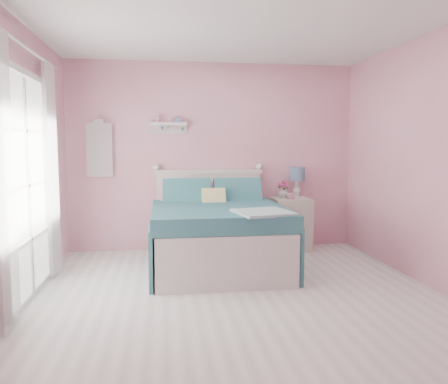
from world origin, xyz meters
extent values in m
plane|color=beige|center=(0.00, 0.00, 0.00)|extent=(4.50, 4.50, 0.00)
plane|color=#CF838F|center=(0.00, 2.25, 1.30)|extent=(4.00, 0.00, 4.00)
plane|color=#CF838F|center=(0.00, -2.25, 1.30)|extent=(4.00, 0.00, 4.00)
plane|color=#CF838F|center=(-2.00, 0.00, 1.30)|extent=(0.00, 4.50, 4.50)
plane|color=#CF838F|center=(2.00, 0.00, 1.30)|extent=(0.00, 4.50, 4.50)
plane|color=white|center=(0.00, 0.00, 2.60)|extent=(4.50, 4.50, 0.00)
cube|color=silver|center=(-0.08, 1.25, 0.20)|extent=(1.41, 1.86, 0.41)
cube|color=silver|center=(-0.07, 1.25, 0.49)|extent=(1.35, 1.80, 0.16)
cube|color=silver|center=(-0.07, 2.19, 0.53)|extent=(1.45, 0.07, 1.06)
cube|color=silver|center=(-0.08, 2.19, 1.09)|extent=(1.51, 0.09, 0.06)
cube|color=silver|center=(-0.07, 0.32, 0.28)|extent=(1.45, 0.06, 0.56)
cube|color=teal|center=(-0.08, 1.10, 0.66)|extent=(1.53, 1.60, 0.18)
cube|color=pink|center=(-0.41, 1.87, 0.77)|extent=(0.68, 0.28, 0.43)
cube|color=pink|center=(0.26, 1.87, 0.77)|extent=(0.68, 0.28, 0.43)
cube|color=#CCBC59|center=(-0.08, 1.59, 0.77)|extent=(0.30, 0.22, 0.31)
cube|color=beige|center=(1.06, 1.99, 0.36)|extent=(0.50, 0.47, 0.73)
cube|color=silver|center=(1.06, 1.76, 0.60)|extent=(0.44, 0.02, 0.16)
sphere|color=white|center=(1.06, 1.74, 0.60)|extent=(0.03, 0.03, 0.03)
cylinder|color=white|center=(1.17, 2.08, 0.74)|extent=(0.14, 0.14, 0.02)
cylinder|color=white|center=(1.17, 2.08, 0.85)|extent=(0.07, 0.07, 0.24)
cylinder|color=#617DA2|center=(1.17, 2.08, 1.06)|extent=(0.22, 0.22, 0.20)
imported|color=silver|center=(0.96, 2.04, 0.80)|extent=(0.19, 0.19, 0.15)
imported|color=#C08196|center=(1.02, 1.87, 0.77)|extent=(0.13, 0.13, 0.09)
sphere|color=#C2427A|center=(0.96, 2.04, 0.95)|extent=(0.06, 0.06, 0.06)
sphere|color=#C2427A|center=(1.00, 2.06, 0.91)|extent=(0.06, 0.06, 0.06)
sphere|color=#C2427A|center=(0.92, 2.05, 0.92)|extent=(0.06, 0.06, 0.06)
sphere|color=#C2427A|center=(0.98, 2.01, 0.89)|extent=(0.06, 0.06, 0.06)
sphere|color=#C2427A|center=(0.93, 2.02, 0.90)|extent=(0.06, 0.06, 0.06)
cube|color=silver|center=(-0.62, 2.17, 1.75)|extent=(0.50, 0.14, 0.04)
cube|color=silver|center=(-0.62, 2.23, 1.68)|extent=(0.50, 0.03, 0.12)
cylinder|color=#D18C99|center=(-0.78, 2.17, 1.82)|extent=(0.06, 0.06, 0.10)
cube|color=#617DA2|center=(-0.51, 2.17, 1.80)|extent=(0.08, 0.06, 0.07)
cube|color=white|center=(-1.55, 2.18, 1.40)|extent=(0.34, 0.03, 0.72)
cube|color=silver|center=(-1.97, 0.40, 2.13)|extent=(0.04, 1.32, 0.06)
cube|color=silver|center=(-1.97, 0.40, 0.03)|extent=(0.04, 1.32, 0.06)
cube|color=silver|center=(-1.97, -0.23, 1.05)|extent=(0.04, 0.06, 2.10)
cube|color=silver|center=(-1.97, 1.03, 1.05)|extent=(0.04, 0.06, 2.10)
cube|color=white|center=(-1.97, 0.40, 1.08)|extent=(0.02, 1.20, 2.04)
cube|color=white|center=(-1.92, -0.34, 1.18)|extent=(0.04, 0.40, 2.32)
cube|color=white|center=(-1.92, 1.14, 1.18)|extent=(0.04, 0.40, 2.32)
camera|label=1|loc=(-0.71, -3.88, 1.45)|focal=35.00mm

